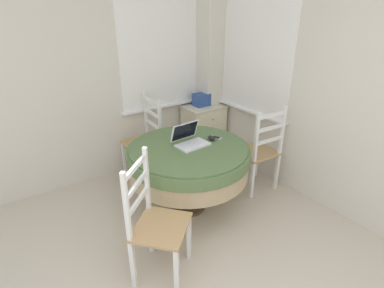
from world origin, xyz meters
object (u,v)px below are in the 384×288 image
Objects in this scene: round_dining_table at (188,159)px; cell_phone at (216,138)px; storage_box at (201,100)px; dining_chair_near_back_window at (145,141)px; laptop at (190,140)px; corner_cabinet at (204,130)px; computer_mouse at (212,138)px; dining_chair_near_right_window at (259,152)px; dining_chair_camera_near at (155,224)px.

cell_phone is at bearing 1.59° from round_dining_table.
storage_box is at bearing 47.67° from round_dining_table.
dining_chair_near_back_window is 4.78× the size of storage_box.
laptop is 0.46× the size of corner_cabinet.
computer_mouse is 1.21m from corner_cabinet.
corner_cabinet is (0.92, 0.95, -0.22)m from round_dining_table.
dining_chair_near_back_window is at bearing -175.74° from corner_cabinet.
laptop reaches higher than cell_phone.
corner_cabinet is (0.56, 0.94, -0.36)m from cell_phone.
dining_chair_near_right_window reaches higher than storage_box.
laptop is 0.99m from dining_chair_camera_near.
round_dining_table is 0.89m from dining_chair_camera_near.
cell_phone is 0.13× the size of dining_chair_camera_near.
dining_chair_near_back_window and dining_chair_camera_near have the same top height.
computer_mouse is 0.09× the size of dining_chair_near_back_window.
computer_mouse is at bearing -167.81° from cell_phone.
round_dining_table is at bearing -138.86° from laptop.
laptop is at bearing -133.69° from corner_cabinet.
dining_chair_near_back_window is 1.00× the size of dining_chair_camera_near.
dining_chair_camera_near is at bearing -140.97° from laptop.
dining_chair_camera_near reaches higher than corner_cabinet.
computer_mouse reaches higher than round_dining_table.
laptop is at bearing 168.87° from computer_mouse.
dining_chair_camera_near is at bearing -150.62° from computer_mouse.
cell_phone is 1.22m from dining_chair_camera_near.
dining_chair_camera_near is at bearing -114.06° from dining_chair_near_back_window.
dining_chair_near_back_window is at bearing 131.96° from dining_chair_near_right_window.
dining_chair_near_right_window is (0.52, -0.16, -0.25)m from cell_phone.
dining_chair_camera_near is (-1.57, -0.41, 0.00)m from dining_chair_near_right_window.
storage_box is (0.90, 0.99, 0.23)m from round_dining_table.
computer_mouse is at bearing 29.38° from dining_chair_camera_near.
corner_cabinet is at bearing -61.87° from storage_box.
corner_cabinet is at bearing 4.26° from dining_chair_near_back_window.
round_dining_table is 0.90m from dining_chair_near_right_window.
dining_chair_near_right_window is at bearing -13.05° from laptop.
dining_chair_near_back_window is at bearing 115.21° from cell_phone.
corner_cabinet is (0.87, 0.91, -0.40)m from laptop.
cell_phone is 1.15m from corner_cabinet.
corner_cabinet is (0.97, 0.07, -0.11)m from dining_chair_near_back_window.
dining_chair_near_back_window is at bearing 96.63° from laptop.
dining_chair_near_right_window and dining_chair_camera_near have the same top height.
dining_chair_near_back_window is 1.00× the size of dining_chair_near_right_window.
corner_cabinet is at bearing 59.40° from cell_phone.
cell_phone is at bearing 28.34° from dining_chair_camera_near.
dining_chair_camera_near is 2.21m from corner_cabinet.
dining_chair_near_back_window is 1.38m from dining_chair_near_right_window.
corner_cabinet is at bearing 56.72° from computer_mouse.
round_dining_table is 1.35m from storage_box.
dining_chair_near_back_window is (-0.10, 0.84, -0.29)m from laptop.
corner_cabinet is at bearing 46.06° from round_dining_table.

